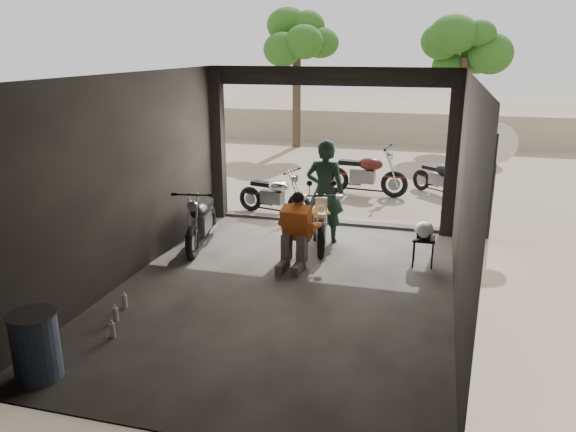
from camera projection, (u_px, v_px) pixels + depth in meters
The scene contains 16 objects.
ground at pixel (284, 290), 8.56m from camera, with size 80.00×80.00×0.00m, color #7A6D56.
garage at pixel (293, 201), 8.70m from camera, with size 7.00×7.13×3.20m.
boundary_wall at pixel (383, 128), 21.32m from camera, with size 18.00×0.30×1.20m, color gray.
tree_left at pixel (297, 34), 19.71m from camera, with size 2.20×2.20×5.60m.
tree_right at pixel (467, 47), 19.77m from camera, with size 2.20×2.20×5.00m.
main_bike at pixel (320, 217), 10.33m from camera, with size 0.69×1.69×1.12m, color white, non-canonical shape.
left_bike at pixel (201, 217), 10.30m from camera, with size 0.70×1.69×1.14m, color black, non-canonical shape.
outside_bike_a at pixel (274, 192), 12.26m from camera, with size 0.65×1.57×1.06m, color black, non-canonical shape.
outside_bike_b at pixel (365, 170), 13.88m from camera, with size 0.77×1.87×1.27m, color #4A1711, non-canonical shape.
outside_bike_c at pixel (440, 175), 13.94m from camera, with size 0.62×1.50×1.02m, color black, non-canonical shape.
rider at pixel (325, 192), 10.42m from camera, with size 0.71×0.47×1.96m, color black.
mechanic at pixel (294, 233), 9.25m from camera, with size 0.63×0.85×1.23m, color #D45D1C, non-canonical shape.
stool at pixel (424, 242), 9.39m from camera, with size 0.37×0.37×0.51m.
helmet at pixel (424, 230), 9.29m from camera, with size 0.31×0.33×0.30m, color white.
oil_drum at pixel (36, 347), 6.18m from camera, with size 0.51×0.51×0.79m, color #435171.
sign_post at pixel (495, 163), 10.46m from camera, with size 0.74×0.08×2.23m.
Camera 1 is at (2.12, -7.58, 3.57)m, focal length 35.00 mm.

